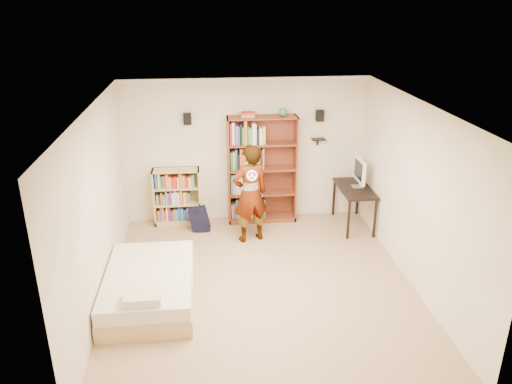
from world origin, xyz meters
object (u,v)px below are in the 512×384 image
at_px(computer_desk, 353,207).
at_px(daybed, 149,283).
at_px(low_bookshelf, 177,197).
at_px(tall_bookshelf, 262,170).
at_px(person, 250,194).

distance_m(computer_desk, daybed, 4.14).
bearing_deg(low_bookshelf, daybed, -96.73).
height_order(tall_bookshelf, person, tall_bookshelf).
bearing_deg(tall_bookshelf, person, -110.31).
relative_size(low_bookshelf, computer_desk, 0.96).
relative_size(computer_desk, person, 0.64).
distance_m(low_bookshelf, computer_desk, 3.30).
relative_size(tall_bookshelf, person, 1.16).
xyz_separation_m(low_bookshelf, daybed, (-0.30, -2.55, -0.26)).
bearing_deg(low_bookshelf, tall_bookshelf, -0.90).
bearing_deg(person, computer_desk, 172.48).
relative_size(daybed, person, 1.08).
bearing_deg(daybed, low_bookshelf, 83.27).
bearing_deg(person, daybed, 28.61).
bearing_deg(person, tall_bookshelf, -128.73).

